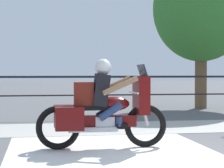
% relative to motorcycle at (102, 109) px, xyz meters
% --- Properties ---
extents(ground_plane, '(120.00, 120.00, 0.00)m').
position_rel_motorcycle_xyz_m(ground_plane, '(1.73, -0.69, -0.70)').
color(ground_plane, '#565659').
extents(sidewalk_band, '(44.00, 2.40, 0.01)m').
position_rel_motorcycle_xyz_m(sidewalk_band, '(1.73, 2.71, -0.70)').
color(sidewalk_band, '#A8A59E').
rests_on(sidewalk_band, ground).
extents(crosswalk_band, '(3.49, 6.00, 0.01)m').
position_rel_motorcycle_xyz_m(crosswalk_band, '(0.11, -0.89, -0.70)').
color(crosswalk_band, silver).
rests_on(crosswalk_band, ground).
extents(fence_railing, '(36.00, 0.05, 1.24)m').
position_rel_motorcycle_xyz_m(fence_railing, '(1.73, 4.89, 0.27)').
color(fence_railing, black).
rests_on(fence_railing, ground).
extents(motorcycle, '(2.32, 0.76, 1.58)m').
position_rel_motorcycle_xyz_m(motorcycle, '(0.00, 0.00, 0.00)').
color(motorcycle, black).
rests_on(motorcycle, ground).
extents(tree_behind_sign, '(3.55, 3.55, 5.65)m').
position_rel_motorcycle_xyz_m(tree_behind_sign, '(4.84, 7.80, 2.97)').
color(tree_behind_sign, brown).
rests_on(tree_behind_sign, ground).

